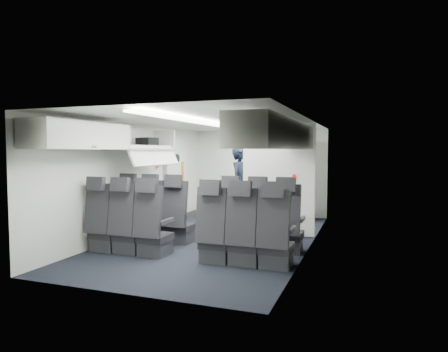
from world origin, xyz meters
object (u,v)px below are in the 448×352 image
Objects in this scene: flight_attendant at (241,185)px; carry_on_bag at (147,144)px; galley_unit at (294,179)px; boarding_door at (175,180)px; seat_row_mid at (183,233)px; seat_row_front at (206,223)px.

carry_on_bag is at bearing 154.80° from flight_attendant.
galley_unit reaches higher than boarding_door.
galley_unit is (0.95, 4.15, 0.55)m from seat_row_mid.
seat_row_front is 2.71m from boarding_door.
seat_row_front is at bearing -106.28° from galley_unit.
carry_on_bag is (-1.44, 1.39, 1.37)m from seat_row_mid.
galley_unit reaches higher than flight_attendant.
boarding_door is (-1.64, 2.09, 0.55)m from seat_row_front.
galley_unit is at bearing -32.72° from flight_attendant.
flight_attendant is at bearing 91.29° from seat_row_mid.
seat_row_front is 2.04m from carry_on_bag.
flight_attendant is (-1.02, -1.01, -0.08)m from galley_unit.
seat_row_front is at bearing -3.29° from carry_on_bag.
seat_row_mid is (0.00, -0.90, 0.00)m from seat_row_front.
flight_attendant is 4.37× the size of carry_on_bag.
seat_row_front is 1.79× the size of boarding_door.
seat_row_mid is 3.18m from flight_attendant.
seat_row_mid is at bearing -90.00° from seat_row_front.
seat_row_front is 2.30m from flight_attendant.
flight_attendant is at bearing 91.81° from seat_row_front.
boarding_door is at bearing 108.59° from flight_attendant.
seat_row_front is at bearing -51.84° from boarding_door.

